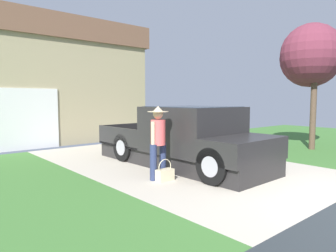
{
  "coord_description": "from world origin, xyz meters",
  "views": [
    {
      "loc": [
        -5.73,
        -2.06,
        1.8
      ],
      "look_at": [
        -0.97,
        3.49,
        1.16
      ],
      "focal_mm": 32.91,
      "sensor_mm": 36.0,
      "label": 1
    }
  ],
  "objects": [
    {
      "name": "pickup_truck",
      "position": [
        -0.01,
        3.73,
        0.73
      ],
      "size": [
        2.22,
        5.31,
        1.61
      ],
      "rotation": [
        0.0,
        0.0,
        3.16
      ],
      "color": "#252424",
      "rests_on": "ground"
    },
    {
      "name": "front_yard_tree",
      "position": [
        5.52,
        3.1,
        3.39
      ],
      "size": [
        2.5,
        2.31,
        4.49
      ],
      "color": "brown",
      "rests_on": "ground"
    },
    {
      "name": "person_with_hat",
      "position": [
        -1.43,
        3.29,
        0.94
      ],
      "size": [
        0.51,
        0.47,
        1.65
      ],
      "rotation": [
        0.0,
        0.0,
        0.28
      ],
      "color": "navy",
      "rests_on": "ground"
    },
    {
      "name": "handbag",
      "position": [
        -1.43,
        3.05,
        0.15
      ],
      "size": [
        0.4,
        0.2,
        0.49
      ],
      "color": "beige",
      "rests_on": "ground"
    },
    {
      "name": "house_with_garage",
      "position": [
        -1.48,
        12.31,
        2.55
      ],
      "size": [
        8.91,
        5.85,
        5.04
      ],
      "color": "tan",
      "rests_on": "ground"
    },
    {
      "name": "wheeled_trash_bin",
      "position": [
        3.44,
        7.6,
        0.59
      ],
      "size": [
        0.6,
        0.72,
        1.1
      ],
      "color": "#424247",
      "rests_on": "ground"
    }
  ]
}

